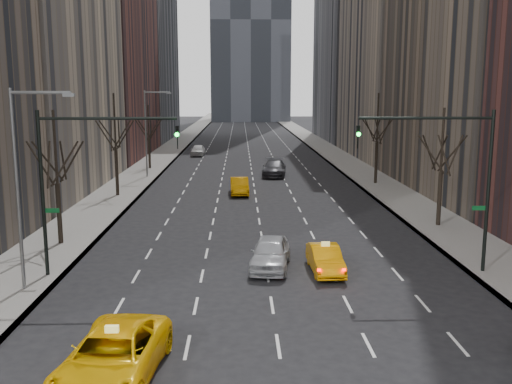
{
  "coord_description": "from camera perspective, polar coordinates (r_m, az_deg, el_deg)",
  "views": [
    {
      "loc": [
        -1.33,
        -15.1,
        8.97
      ],
      "look_at": [
        -0.46,
        16.03,
        3.5
      ],
      "focal_mm": 40.0,
      "sensor_mm": 36.0,
      "label": 1
    }
  ],
  "objects": [
    {
      "name": "tree_lw_c",
      "position": [
        50.49,
        -13.84,
        4.07
      ],
      "size": [
        3.36,
        3.5,
        8.74
      ],
      "color": "black",
      "rests_on": "ground"
    },
    {
      "name": "far_suv_grey",
      "position": [
        61.76,
        1.83,
        2.42
      ],
      "size": [
        3.05,
        6.24,
        1.75
      ],
      "primitive_type": "imported",
      "rotation": [
        0.0,
        0.0,
        -0.1
      ],
      "color": "#2D2D32",
      "rests_on": "ground"
    },
    {
      "name": "sidewalk_right",
      "position": [
        86.64,
        7.44,
        3.99
      ],
      "size": [
        4.5,
        320.0,
        0.15
      ],
      "primitive_type": "cube",
      "color": "slate",
      "rests_on": "ground"
    },
    {
      "name": "silver_sedan_ahead",
      "position": [
        29.52,
        1.44,
        -6.09
      ],
      "size": [
        2.54,
        4.96,
        1.62
      ],
      "primitive_type": "imported",
      "rotation": [
        0.0,
        0.0,
        -0.14
      ],
      "color": "#A7AAB0",
      "rests_on": "ground"
    },
    {
      "name": "taxi_sedan",
      "position": [
        29.12,
        6.94,
        -6.67
      ],
      "size": [
        1.56,
        4.13,
        1.35
      ],
      "primitive_type": "imported",
      "rotation": [
        0.0,
        0.0,
        0.03
      ],
      "color": "#FFA005",
      "rests_on": "ground"
    },
    {
      "name": "taxi_suv",
      "position": [
        19.04,
        -14.16,
        -15.72
      ],
      "size": [
        3.3,
        6.12,
        1.63
      ],
      "primitive_type": "imported",
      "rotation": [
        0.0,
        0.0,
        -0.1
      ],
      "color": "#FFC205",
      "rests_on": "ground"
    },
    {
      "name": "streetlight_near",
      "position": [
        27.05,
        -22.19,
        2.1
      ],
      "size": [
        2.83,
        0.22,
        9.0
      ],
      "color": "slate",
      "rests_on": "ground"
    },
    {
      "name": "far_taxi",
      "position": [
        50.62,
        -1.67,
        0.6
      ],
      "size": [
        1.72,
        4.53,
        1.48
      ],
      "primitive_type": "imported",
      "rotation": [
        0.0,
        0.0,
        0.04
      ],
      "color": "orange",
      "rests_on": "ground"
    },
    {
      "name": "tree_lw_b",
      "position": [
        35.17,
        -19.25,
        0.81
      ],
      "size": [
        3.36,
        3.5,
        7.82
      ],
      "color": "black",
      "rests_on": "ground"
    },
    {
      "name": "streetlight_far",
      "position": [
        60.94,
        -10.65,
        6.64
      ],
      "size": [
        2.83,
        0.22,
        9.0
      ],
      "color": "slate",
      "rests_on": "ground"
    },
    {
      "name": "tree_rw_c",
      "position": [
        56.91,
        11.99,
        4.77
      ],
      "size": [
        3.36,
        3.5,
        8.74
      ],
      "color": "black",
      "rests_on": "ground"
    },
    {
      "name": "tree_lw_d",
      "position": [
        68.16,
        -10.65,
        5.24
      ],
      "size": [
        3.36,
        3.5,
        7.36
      ],
      "color": "black",
      "rests_on": "ground"
    },
    {
      "name": "tree_rw_b",
      "position": [
        39.78,
        18.0,
        1.89
      ],
      "size": [
        3.36,
        3.5,
        7.82
      ],
      "color": "black",
      "rests_on": "ground"
    },
    {
      "name": "traffic_mast_right",
      "position": [
        29.25,
        19.33,
        2.56
      ],
      "size": [
        6.69,
        0.39,
        8.0
      ],
      "color": "black",
      "rests_on": "ground"
    },
    {
      "name": "far_car_white",
      "position": [
        81.97,
        -5.82,
        4.18
      ],
      "size": [
        2.01,
        4.64,
        1.56
      ],
      "primitive_type": "imported",
      "rotation": [
        0.0,
        0.0,
        -0.04
      ],
      "color": "silver",
      "rests_on": "ground"
    },
    {
      "name": "traffic_mast_left",
      "position": [
        28.41,
        -17.5,
        2.46
      ],
      "size": [
        6.69,
        0.39,
        8.0
      ],
      "color": "black",
      "rests_on": "ground"
    },
    {
      "name": "sidewalk_left",
      "position": [
        86.26,
        -8.89,
        3.92
      ],
      "size": [
        4.5,
        320.0,
        0.15
      ],
      "primitive_type": "cube",
      "color": "slate",
      "rests_on": "ground"
    }
  ]
}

